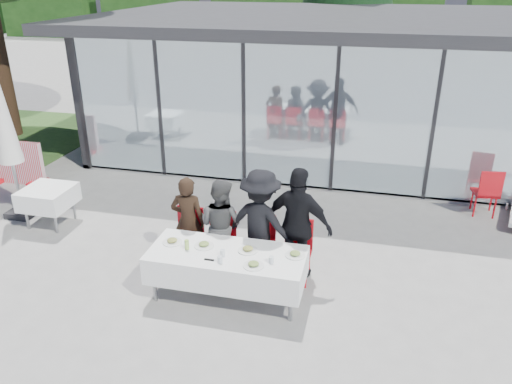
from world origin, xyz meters
TOP-DOWN VIEW (x-y plane):
  - ground at (0.00, 0.00)m, footprint 90.00×90.00m
  - pavilion at (2.00, 8.16)m, footprint 14.80×8.80m
  - treeline at (-2.00, 28.00)m, footprint 62.50×2.00m
  - dining_table at (-0.06, -0.20)m, footprint 2.26×0.96m
  - diner_a at (-0.92, 0.55)m, footprint 0.59×0.59m
  - diner_chair_a at (-0.92, 0.55)m, footprint 0.44×0.44m
  - diner_b at (-0.38, 0.55)m, footprint 0.94×0.94m
  - diner_chair_b at (-0.38, 0.55)m, footprint 0.44×0.44m
  - diner_c at (0.26, 0.55)m, footprint 1.37×1.37m
  - diner_chair_c at (0.26, 0.55)m, footprint 0.44×0.44m
  - diner_d at (0.85, 0.55)m, footprint 1.31×1.31m
  - diner_chair_d at (0.85, 0.55)m, footprint 0.44×0.44m
  - plate_a at (-0.92, -0.12)m, footprint 0.29×0.29m
  - plate_b at (-0.43, -0.11)m, footprint 0.29×0.29m
  - plate_c at (0.23, -0.09)m, footprint 0.29×0.29m
  - plate_d at (0.91, -0.06)m, footprint 0.29×0.29m
  - plate_extra at (0.40, -0.47)m, footprint 0.29×0.29m
  - juice_bottle at (-0.64, -0.25)m, footprint 0.06×0.06m
  - drinking_glasses at (0.16, -0.38)m, footprint 0.77×0.24m
  - folded_eyeglasses at (-0.23, -0.46)m, footprint 0.14×0.03m
  - spare_table_left at (-3.99, 1.24)m, footprint 0.86×0.86m
  - spare_chair_b at (4.09, 3.55)m, footprint 0.51×0.51m
  - market_umbrella at (-4.77, 1.43)m, footprint 0.50×0.50m
  - grass_patch at (-8.50, 6.00)m, footprint 5.00×5.00m

SIDE VIEW (x-z plane):
  - ground at x=0.00m, z-range 0.00..0.00m
  - grass_patch at x=-8.50m, z-range 0.00..0.02m
  - diner_chair_a at x=-0.92m, z-range 0.05..1.03m
  - diner_chair_b at x=-0.38m, z-range 0.05..1.03m
  - diner_chair_c at x=0.26m, z-range 0.05..1.03m
  - diner_chair_d at x=0.85m, z-range 0.05..1.03m
  - spare_chair_b at x=4.09m, z-range 0.05..1.03m
  - dining_table at x=-0.06m, z-range 0.16..0.91m
  - spare_table_left at x=-3.99m, z-range 0.18..0.92m
  - folded_eyeglasses at x=-0.23m, z-range 0.75..0.76m
  - diner_a at x=-0.92m, z-range 0.00..1.53m
  - diner_b at x=-0.38m, z-range 0.00..1.54m
  - plate_a at x=-0.92m, z-range 0.74..0.81m
  - plate_b at x=-0.43m, z-range 0.74..0.81m
  - plate_c at x=0.23m, z-range 0.74..0.81m
  - plate_d at x=0.91m, z-range 0.74..0.81m
  - plate_extra at x=0.40m, z-range 0.74..0.81m
  - drinking_glasses at x=0.16m, z-range 0.75..0.85m
  - juice_bottle at x=-0.64m, z-range 0.75..0.90m
  - diner_c at x=0.26m, z-range 0.00..1.75m
  - diner_d at x=0.85m, z-range 0.00..1.84m
  - market_umbrella at x=-4.77m, z-range 0.40..3.40m
  - pavilion at x=2.00m, z-range 0.43..3.87m
  - treeline at x=-2.00m, z-range 0.00..4.40m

